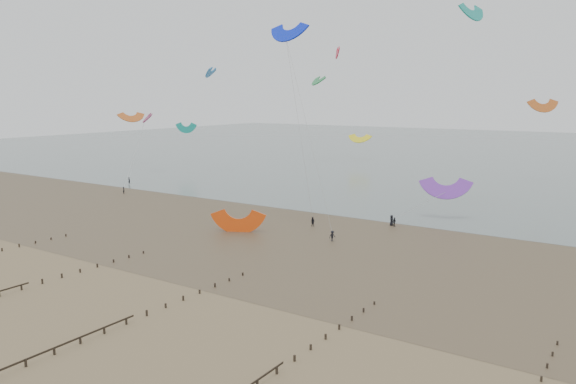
% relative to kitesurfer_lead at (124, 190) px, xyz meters
% --- Properties ---
extents(ground, '(500.00, 500.00, 0.00)m').
position_rel_kitesurfer_lead_xyz_m(ground, '(56.19, -44.17, -0.83)').
color(ground, brown).
rests_on(ground, ground).
extents(sea_and_shore, '(500.00, 665.00, 0.03)m').
position_rel_kitesurfer_lead_xyz_m(sea_and_shore, '(52.12, -9.77, -0.82)').
color(sea_and_shore, '#475654').
rests_on(sea_and_shore, ground).
extents(groynes, '(72.16, 50.16, 1.00)m').
position_rel_kitesurfer_lead_xyz_m(groynes, '(60.19, -63.22, -0.36)').
color(groynes, black).
rests_on(groynes, ground).
extents(kitesurfer_lead, '(0.71, 0.59, 1.66)m').
position_rel_kitesurfer_lead_xyz_m(kitesurfer_lead, '(0.00, 0.00, 0.00)').
color(kitesurfer_lead, black).
rests_on(kitesurfer_lead, ground).
extents(kitesurfers, '(145.41, 30.17, 1.89)m').
position_rel_kitesurfer_lead_xyz_m(kitesurfers, '(84.65, 5.58, 0.03)').
color(kitesurfers, black).
rests_on(kitesurfers, ground).
extents(grounded_kite, '(9.52, 8.77, 4.21)m').
position_rel_kitesurfer_lead_xyz_m(grounded_kite, '(45.31, -14.47, -0.83)').
color(grounded_kite, '#FF4D10').
rests_on(grounded_kite, ground).
extents(kites_airborne, '(243.09, 114.45, 38.54)m').
position_rel_kitesurfer_lead_xyz_m(kites_airborne, '(51.41, 46.77, 18.95)').
color(kites_airborne, '#0A25F2').
rests_on(kites_airborne, ground).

